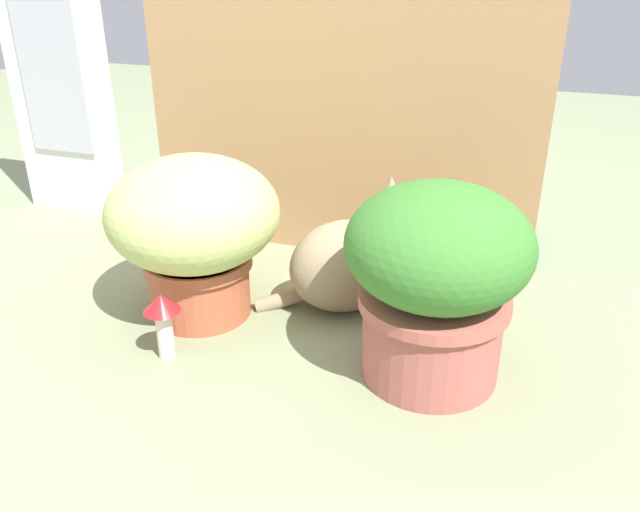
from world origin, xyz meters
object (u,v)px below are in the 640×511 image
object	(u,v)px
grass_planter	(194,227)
leafy_planter	(436,276)
mushroom_ornament_red	(163,315)
cat	(353,261)

from	to	relation	value
grass_planter	leafy_planter	world-z (taller)	leafy_planter
leafy_planter	mushroom_ornament_red	bearing A→B (deg)	-166.73
grass_planter	mushroom_ornament_red	xyz separation A→B (m)	(0.02, -0.18, -0.11)
cat	mushroom_ornament_red	distance (m)	0.44
grass_planter	leafy_planter	xyz separation A→B (m)	(0.54, -0.06, 0.00)
cat	mushroom_ornament_red	bearing A→B (deg)	-133.66
grass_planter	mushroom_ornament_red	bearing A→B (deg)	-84.00
leafy_planter	mushroom_ornament_red	size ratio (longest dim) A/B	2.70
grass_planter	mushroom_ornament_red	distance (m)	0.22
leafy_planter	cat	bearing A→B (deg)	137.81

